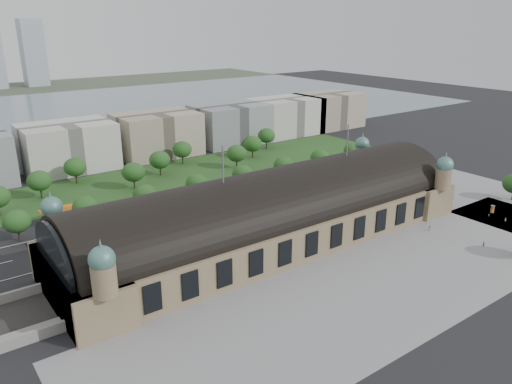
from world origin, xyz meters
TOP-DOWN VIEW (x-y plane):
  - ground at (0.00, 0.00)m, footprint 900.00×900.00m
  - station at (0.00, 0.00)m, footprint 150.00×48.40m
  - plaza_south at (10.00, -44.00)m, footprint 190.00×48.00m
  - plaza_east at (103.00, 0.00)m, footprint 56.00×100.00m
  - road_slab at (-20.00, 38.00)m, footprint 260.00×26.00m
  - grass_belt at (-15.00, 93.00)m, footprint 300.00×45.00m
  - petrol_station at (-53.91, 65.28)m, footprint 14.00×13.00m
  - lake at (0.00, 298.00)m, footprint 700.00×320.00m
  - far_tower_right at (45.00, 508.00)m, footprint 24.00×24.00m
  - office_3 at (-30.00, 133.00)m, footprint 45.00×32.00m
  - office_4 at (20.00, 133.00)m, footprint 45.00×32.00m
  - office_5 at (70.00, 133.00)m, footprint 45.00×32.00m
  - office_6 at (115.00, 133.00)m, footprint 45.00×32.00m
  - office_7 at (155.00, 133.00)m, footprint 45.00×32.00m
  - tree_row_2 at (-72.00, 53.00)m, footprint 9.60×9.60m
  - tree_row_3 at (-48.00, 53.00)m, footprint 9.60×9.60m
  - tree_row_4 at (-24.00, 53.00)m, footprint 9.60×9.60m
  - tree_row_5 at (0.00, 53.00)m, footprint 9.60×9.60m
  - tree_row_6 at (24.00, 53.00)m, footprint 9.60×9.60m
  - tree_row_7 at (48.00, 53.00)m, footprint 9.60×9.60m
  - tree_row_8 at (72.00, 53.00)m, footprint 9.60×9.60m
  - tree_row_9 at (96.00, 53.00)m, footprint 9.60×9.60m
  - tree_belt_4 at (-54.00, 95.00)m, footprint 10.40×10.40m
  - tree_belt_5 at (-35.00, 107.00)m, footprint 10.40×10.40m
  - tree_belt_6 at (-16.00, 83.00)m, footprint 10.40×10.40m
  - tree_belt_7 at (3.00, 95.00)m, footprint 10.40×10.40m
  - tree_belt_8 at (22.00, 107.00)m, footprint 10.40×10.40m
  - tree_belt_9 at (41.00, 83.00)m, footprint 10.40×10.40m
  - tree_belt_10 at (60.00, 95.00)m, footprint 10.40×10.40m
  - tree_belt_11 at (79.00, 107.00)m, footprint 10.40×10.40m
  - traffic_car_1 at (-68.86, 46.92)m, footprint 3.97×1.43m
  - traffic_car_2 at (-65.39, 29.29)m, footprint 4.83×2.28m
  - traffic_car_4 at (20.16, 37.32)m, footprint 4.17×1.88m
  - traffic_car_5 at (38.77, 46.79)m, footprint 4.49×1.94m
  - traffic_car_6 at (69.80, 31.30)m, footprint 5.87×2.96m
  - parked_car_0 at (-62.30, 23.80)m, footprint 4.73×3.04m
  - parked_car_1 at (-55.79, 25.00)m, footprint 5.43×4.10m
  - parked_car_2 at (-52.93, 21.00)m, footprint 5.10×3.80m
  - parked_car_3 at (-36.71, 24.16)m, footprint 5.20×3.88m
  - parked_car_4 at (-33.61, 21.00)m, footprint 4.26×3.15m
  - parked_car_5 at (-24.37, 23.98)m, footprint 6.32×5.51m
  - parked_car_6 at (-18.00, 25.00)m, footprint 5.18×4.48m
  - bus_west at (7.12, 32.00)m, footprint 12.60×2.98m
  - bus_mid at (17.40, 27.00)m, footprint 11.96×3.82m
  - bus_east at (14.65, 27.00)m, footprint 11.54×3.51m
  - advertising_column at (88.51, -31.10)m, footprint 1.65×1.65m
  - pedestrian_0 at (52.36, -27.26)m, footprint 0.99×0.61m
  - pedestrian_1 at (55.87, -46.57)m, footprint 0.65×0.81m
  - pedestrian_2 at (83.13, -32.78)m, footprint 0.82×0.94m
  - pedestrian_5 at (84.13, -39.04)m, footprint 0.50×0.83m

SIDE VIEW (x-z plane):
  - ground at x=0.00m, z-range 0.00..0.00m
  - plaza_south at x=10.00m, z-range -0.06..0.06m
  - plaza_east at x=103.00m, z-range -0.06..0.06m
  - road_slab at x=-20.00m, z-range -0.05..0.05m
  - grass_belt at x=-15.00m, z-range -0.05..0.05m
  - lake at x=0.00m, z-range -0.04..0.04m
  - traffic_car_1 at x=-68.86m, z-range 0.00..1.30m
  - traffic_car_2 at x=-65.39m, z-range 0.00..1.33m
  - parked_car_4 at x=-33.61m, z-range 0.00..1.34m
  - parked_car_1 at x=-55.79m, z-range 0.00..1.37m
  - parked_car_2 at x=-52.93m, z-range 0.00..1.37m
  - traffic_car_4 at x=20.16m, z-range 0.00..1.39m
  - parked_car_6 at x=-18.00m, z-range 0.00..1.43m
  - traffic_car_5 at x=38.77m, z-range 0.00..1.44m
  - parked_car_0 at x=-62.30m, z-range 0.00..1.47m
  - traffic_car_6 at x=69.80m, z-range 0.00..1.59m
  - parked_car_5 at x=-24.37m, z-range 0.00..1.62m
  - parked_car_3 at x=-36.71m, z-range 0.00..1.65m
  - pedestrian_5 at x=84.13m, z-range 0.00..1.67m
  - pedestrian_2 at x=83.13m, z-range 0.00..1.67m
  - pedestrian_1 at x=55.87m, z-range 0.00..1.93m
  - pedestrian_0 at x=52.36m, z-range 0.00..1.95m
  - bus_east at x=14.65m, z-range 0.00..3.17m
  - advertising_column at x=88.51m, z-range 0.06..3.20m
  - bus_mid at x=17.40m, z-range 0.00..3.27m
  - bus_west at x=7.12m, z-range 0.00..3.51m
  - petrol_station at x=-53.91m, z-range 0.42..5.47m
  - tree_row_2 at x=-72.00m, z-range 1.67..13.19m
  - tree_row_3 at x=-48.00m, z-range 1.67..13.19m
  - tree_row_4 at x=-24.00m, z-range 1.67..13.19m
  - tree_row_5 at x=0.00m, z-range 1.67..13.19m
  - tree_row_6 at x=24.00m, z-range 1.67..13.19m
  - tree_row_7 at x=48.00m, z-range 1.67..13.19m
  - tree_row_8 at x=72.00m, z-range 1.67..13.19m
  - tree_row_9 at x=96.00m, z-range 1.67..13.19m
  - tree_belt_4 at x=-54.00m, z-range 1.81..14.29m
  - tree_belt_5 at x=-35.00m, z-range 1.81..14.29m
  - tree_belt_6 at x=-16.00m, z-range 1.81..14.29m
  - tree_belt_7 at x=3.00m, z-range 1.81..14.29m
  - tree_belt_8 at x=22.00m, z-range 1.81..14.29m
  - tree_belt_9 at x=41.00m, z-range 1.81..14.29m
  - tree_belt_10 at x=60.00m, z-range 1.81..14.29m
  - tree_belt_11 at x=79.00m, z-range 1.81..14.29m
  - station at x=0.00m, z-range -11.87..32.43m
  - office_3 at x=-30.00m, z-range 0.00..24.00m
  - office_4 at x=20.00m, z-range 0.00..24.00m
  - office_5 at x=70.00m, z-range 0.00..24.00m
  - office_6 at x=115.00m, z-range 0.00..24.00m
  - office_7 at x=155.00m, z-range 0.00..24.00m
  - far_tower_right at x=45.00m, z-range 0.00..75.00m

